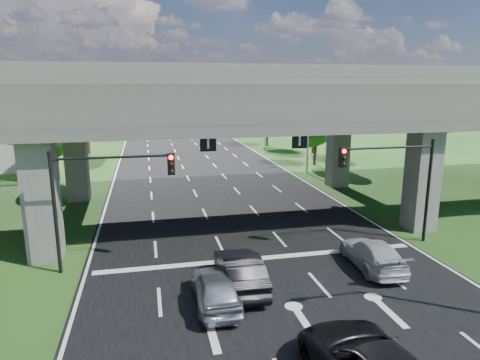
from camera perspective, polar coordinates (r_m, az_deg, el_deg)
name	(u,v)px	position (r m, az deg, el deg)	size (l,w,h in m)	color
ground	(282,289)	(19.88, 5.57, -14.28)	(160.00, 160.00, 0.00)	#183F14
road	(236,221)	(28.83, -0.59, -5.46)	(18.00, 120.00, 0.03)	black
overpass	(229,100)	(29.38, -1.44, 10.59)	(80.00, 15.00, 10.00)	#3D3A37
signal_right	(396,173)	(25.20, 20.09, 0.91)	(5.76, 0.54, 6.00)	black
signal_left	(101,187)	(21.41, -18.01, -0.93)	(5.76, 0.54, 6.00)	black
streetlight_far	(305,116)	(43.85, 8.66, 8.43)	(3.38, 0.25, 10.00)	gray
streetlight_beyond	(263,108)	(59.03, 3.02, 9.62)	(3.38, 0.25, 10.00)	gray
tree_left_near	(54,130)	(43.81, -23.52, 6.17)	(4.50, 4.50, 7.80)	black
tree_left_mid	(40,129)	(52.28, -25.10, 6.21)	(3.91, 3.90, 6.76)	black
tree_left_far	(87,114)	(59.39, -19.76, 8.23)	(4.80, 4.80, 8.32)	black
tree_right_near	(317,125)	(48.76, 10.17, 7.20)	(4.20, 4.20, 7.28)	black
tree_right_mid	(314,122)	(57.29, 9.88, 7.68)	(3.91, 3.90, 6.76)	black
tree_right_far	(268,113)	(63.47, 3.75, 8.89)	(4.50, 4.50, 7.80)	black
car_silver	(216,288)	(18.22, -3.28, -14.17)	(1.75, 4.34, 1.48)	#B4B6BC
car_dark	(240,271)	(19.55, 0.00, -11.99)	(1.70, 4.88, 1.61)	black
car_white	(373,254)	(22.58, 17.25, -9.39)	(1.96, 4.82, 1.40)	#B3B3B3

